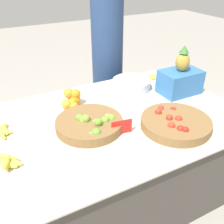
% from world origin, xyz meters
% --- Properties ---
extents(ground_plane, '(12.00, 12.00, 0.00)m').
position_xyz_m(ground_plane, '(0.00, 0.00, 0.00)').
color(ground_plane, '#A39E93').
extents(market_table, '(1.78, 1.17, 0.62)m').
position_xyz_m(market_table, '(0.00, 0.00, 0.31)').
color(market_table, '#4C4742').
rests_on(market_table, ground_plane).
extents(lime_bowl, '(0.42, 0.42, 0.10)m').
position_xyz_m(lime_bowl, '(-0.18, -0.04, 0.65)').
color(lime_bowl, olive).
rests_on(lime_bowl, market_table).
extents(tomato_basket, '(0.44, 0.44, 0.09)m').
position_xyz_m(tomato_basket, '(0.31, -0.28, 0.65)').
color(tomato_basket, olive).
rests_on(tomato_basket, market_table).
extents(orange_pile, '(0.15, 0.18, 0.13)m').
position_xyz_m(orange_pile, '(-0.17, 0.28, 0.67)').
color(orange_pile, orange).
rests_on(orange_pile, market_table).
extents(metal_bowl, '(0.31, 0.31, 0.08)m').
position_xyz_m(metal_bowl, '(0.36, 0.34, 0.66)').
color(metal_bowl, silver).
rests_on(metal_bowl, market_table).
extents(price_sign, '(0.13, 0.02, 0.09)m').
position_xyz_m(price_sign, '(-0.03, -0.18, 0.67)').
color(price_sign, red).
rests_on(price_sign, market_table).
extents(produce_crate, '(0.31, 0.21, 0.38)m').
position_xyz_m(produce_crate, '(0.66, 0.10, 0.74)').
color(produce_crate, '#3370B7').
rests_on(produce_crate, market_table).
extents(banana_bunch_front_right, '(0.16, 0.18, 0.03)m').
position_xyz_m(banana_bunch_front_right, '(0.66, 0.42, 0.64)').
color(banana_bunch_front_right, '#EFDB4C').
rests_on(banana_bunch_front_right, market_table).
extents(banana_bunch_front_center, '(0.15, 0.19, 0.06)m').
position_xyz_m(banana_bunch_front_center, '(-0.70, -0.15, 0.64)').
color(banana_bunch_front_center, '#EFDB4C').
rests_on(banana_bunch_front_center, market_table).
extents(banana_bunch_back_center, '(0.14, 0.18, 0.04)m').
position_xyz_m(banana_bunch_back_center, '(-0.68, 0.16, 0.64)').
color(banana_bunch_back_center, '#EFDB4C').
rests_on(banana_bunch_back_center, market_table).
extents(vendor_person, '(0.31, 0.31, 1.75)m').
position_xyz_m(vendor_person, '(0.44, 0.92, 0.82)').
color(vendor_person, navy).
rests_on(vendor_person, ground_plane).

